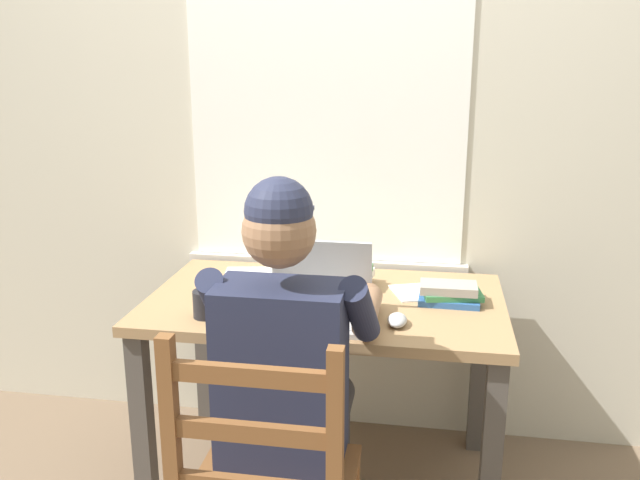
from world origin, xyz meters
name	(u,v)px	position (x,y,z in m)	size (l,w,h in m)	color
ground_plane	(325,479)	(0.00, 0.00, 0.00)	(8.00, 8.00, 0.00)	brown
back_wall	(343,114)	(0.00, 0.44, 1.30)	(6.00, 0.08, 2.60)	beige
desk	(325,326)	(0.00, 0.00, 0.61)	(1.21, 0.71, 0.71)	#9E7A51
seated_person	(290,364)	(-0.03, -0.43, 0.67)	(0.50, 0.60, 1.23)	#232842
laptop	(318,300)	(0.00, -0.16, 0.77)	(0.33, 0.28, 0.23)	#ADAFB2
computer_mouse	(397,320)	(0.26, -0.20, 0.73)	(0.06, 0.10, 0.03)	#ADAFB2
coffee_mug_white	(292,266)	(-0.15, 0.19, 0.76)	(0.13, 0.09, 0.09)	beige
coffee_mug_dark	(207,304)	(-0.34, -0.23, 0.75)	(0.12, 0.08, 0.09)	black
book_stack_main	(450,294)	(0.42, 0.03, 0.74)	(0.22, 0.15, 0.07)	#2D5B9E
book_stack_side	(344,275)	(0.05, 0.14, 0.75)	(0.21, 0.17, 0.08)	#2D5B9E
paper_pile_near_laptop	(426,292)	(0.34, 0.12, 0.71)	(0.23, 0.17, 0.01)	white
paper_pile_back_corner	(255,276)	(-0.30, 0.19, 0.71)	(0.23, 0.20, 0.01)	white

